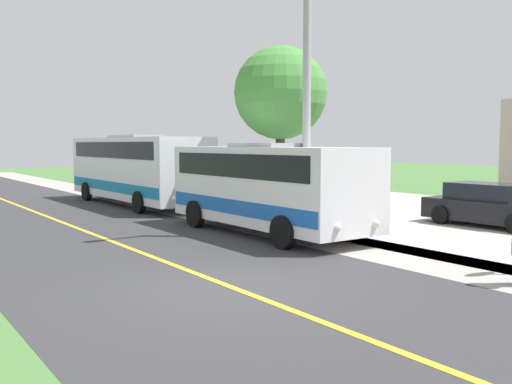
# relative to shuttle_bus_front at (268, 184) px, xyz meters

# --- Properties ---
(ground_plane) EXTENTS (120.00, 120.00, 0.00)m
(ground_plane) POSITION_rel_shuttle_bus_front_xyz_m (4.54, 4.98, -1.55)
(ground_plane) COLOR #477238
(road_surface) EXTENTS (8.00, 100.00, 0.01)m
(road_surface) POSITION_rel_shuttle_bus_front_xyz_m (4.54, 4.98, -1.54)
(road_surface) COLOR #333335
(road_surface) RESTS_ON ground
(sidewalk) EXTENTS (2.40, 100.00, 0.01)m
(sidewalk) POSITION_rel_shuttle_bus_front_xyz_m (-0.66, 4.98, -1.54)
(sidewalk) COLOR #9E9991
(sidewalk) RESTS_ON ground
(road_centre_line) EXTENTS (0.16, 100.00, 0.00)m
(road_centre_line) POSITION_rel_shuttle_bus_front_xyz_m (4.54, 4.98, -1.54)
(road_centre_line) COLOR gold
(road_centre_line) RESTS_ON ground
(shuttle_bus_front) EXTENTS (2.72, 7.81, 2.80)m
(shuttle_bus_front) POSITION_rel_shuttle_bus_front_xyz_m (0.00, 0.00, 0.00)
(shuttle_bus_front) COLOR white
(shuttle_bus_front) RESTS_ON ground
(transit_bus_rear) EXTENTS (2.76, 10.33, 3.18)m
(transit_bus_rear) POSITION_rel_shuttle_bus_front_xyz_m (-0.02, -10.16, 0.20)
(transit_bus_rear) COLOR white
(transit_bus_rear) RESTS_ON ground
(street_light_pole) EXTENTS (1.97, 0.24, 8.48)m
(street_light_pole) POSITION_rel_shuttle_bus_front_xyz_m (-0.35, 1.28, 3.11)
(street_light_pole) COLOR #9E9EA3
(street_light_pole) RESTS_ON ground
(parked_car_near) EXTENTS (2.08, 4.43, 1.45)m
(parked_car_near) POSITION_rel_shuttle_bus_front_xyz_m (-7.06, 3.09, -0.86)
(parked_car_near) COLOR black
(parked_car_near) RESTS_ON ground
(tree_curbside) EXTENTS (3.52, 3.52, 6.46)m
(tree_curbside) POSITION_rel_shuttle_bus_front_xyz_m (-2.86, -3.09, 3.12)
(tree_curbside) COLOR #4C3826
(tree_curbside) RESTS_ON ground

